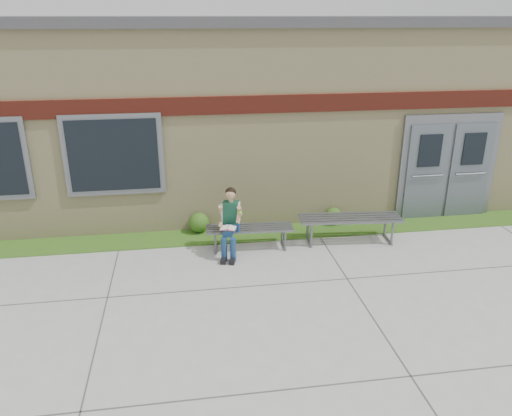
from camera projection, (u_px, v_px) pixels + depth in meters
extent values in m
plane|color=#9E9E99|center=(297.00, 299.00, 7.95)|extent=(80.00, 80.00, 0.00)
cube|color=#2B5416|center=(269.00, 233.00, 10.35)|extent=(16.00, 0.80, 0.02)
cube|color=beige|center=(246.00, 108.00, 12.76)|extent=(16.00, 6.00, 4.00)
cube|color=#3F3F42|center=(246.00, 21.00, 12.00)|extent=(16.20, 6.20, 0.20)
cube|color=maroon|center=(267.00, 104.00, 9.75)|extent=(16.00, 0.06, 0.35)
cube|color=slate|center=(114.00, 155.00, 9.64)|extent=(1.90, 0.08, 1.60)
cube|color=black|center=(114.00, 155.00, 9.61)|extent=(1.70, 0.04, 1.40)
cube|color=slate|center=(447.00, 167.00, 10.83)|extent=(2.20, 0.08, 2.30)
cube|color=#515A61|center=(426.00, 173.00, 10.75)|extent=(0.92, 0.06, 2.10)
cube|color=#515A61|center=(469.00, 171.00, 10.89)|extent=(0.92, 0.06, 2.10)
cube|color=slate|center=(250.00, 228.00, 9.56)|extent=(1.68, 0.55, 0.03)
cube|color=slate|center=(215.00, 241.00, 9.55)|extent=(0.07, 0.46, 0.38)
cube|color=slate|center=(283.00, 237.00, 9.73)|extent=(0.07, 0.46, 0.38)
cube|color=slate|center=(350.00, 218.00, 9.81)|extent=(2.04, 0.73, 0.04)
cube|color=slate|center=(310.00, 233.00, 9.80)|extent=(0.10, 0.56, 0.45)
cube|color=slate|center=(387.00, 228.00, 10.02)|extent=(0.10, 0.56, 0.45)
cube|color=navy|center=(231.00, 226.00, 9.43)|extent=(0.36, 0.29, 0.15)
cube|color=#103D29|center=(231.00, 212.00, 9.31)|extent=(0.33, 0.25, 0.42)
sphere|color=tan|center=(230.00, 194.00, 9.17)|extent=(0.24, 0.24, 0.19)
sphere|color=black|center=(231.00, 193.00, 9.18)|extent=(0.25, 0.25, 0.20)
cylinder|color=navy|center=(225.00, 230.00, 9.22)|extent=(0.23, 0.41, 0.14)
cylinder|color=navy|center=(234.00, 230.00, 9.20)|extent=(0.23, 0.41, 0.14)
cylinder|color=navy|center=(224.00, 249.00, 9.12)|extent=(0.11, 0.11, 0.46)
cylinder|color=navy|center=(233.00, 250.00, 9.10)|extent=(0.11, 0.11, 0.46)
cube|color=black|center=(224.00, 260.00, 9.12)|extent=(0.15, 0.25, 0.09)
cube|color=black|center=(233.00, 260.00, 9.11)|extent=(0.15, 0.25, 0.09)
cylinder|color=tan|center=(221.00, 210.00, 9.26)|extent=(0.13, 0.22, 0.24)
cylinder|color=tan|center=(240.00, 211.00, 9.22)|extent=(0.13, 0.22, 0.24)
cube|color=white|center=(228.00, 228.00, 9.07)|extent=(0.33, 0.27, 0.01)
cube|color=#BF4752|center=(228.00, 228.00, 9.08)|extent=(0.33, 0.28, 0.01)
sphere|color=#70B831|center=(240.00, 213.00, 9.10)|extent=(0.08, 0.08, 0.08)
sphere|color=#2B5416|center=(199.00, 222.00, 10.30)|extent=(0.41, 0.41, 0.41)
sphere|color=#2B5416|center=(333.00, 216.00, 10.71)|extent=(0.36, 0.36, 0.36)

